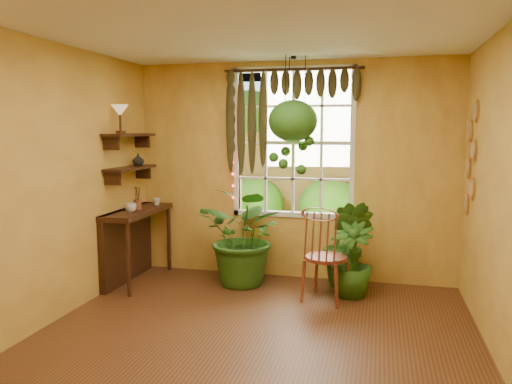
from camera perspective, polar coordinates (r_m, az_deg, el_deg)
floor at (r=4.42m, az=-1.16°, el=-17.81°), size 4.50×4.50×0.00m
ceiling at (r=4.09m, az=-1.27°, el=18.91°), size 4.50×4.50×0.00m
wall_back at (r=6.23m, az=4.22°, el=2.40°), size 4.00×0.00×4.00m
wall_left at (r=4.95m, az=-24.15°, el=0.55°), size 0.00×4.50×4.50m
window at (r=6.24m, az=4.30°, el=5.63°), size 1.52×0.10×1.86m
valance_vine at (r=6.15m, az=3.36°, el=10.99°), size 1.70×0.12×1.10m
string_lights at (r=6.32m, az=-2.69°, el=6.11°), size 0.03×0.03×1.54m
wall_plates at (r=5.74m, az=23.31°, el=3.43°), size 0.04×0.32×1.10m
counter_ledge at (r=6.35m, az=-14.19°, el=-4.99°), size 0.40×1.20×0.90m
shelf_lower at (r=6.22m, az=-14.15°, el=2.66°), size 0.25×0.90×0.04m
shelf_upper at (r=6.20m, az=-14.27°, el=6.34°), size 0.25×0.90×0.04m
backyard at (r=10.79m, az=9.66°, el=3.99°), size 14.00×10.00×12.00m
windsor_chair at (r=5.54m, az=7.88°, el=-8.78°), size 0.55×0.57×1.21m
potted_plant_left at (r=5.98m, az=-1.12°, el=-5.07°), size 1.33×1.24×1.20m
potted_plant_mid at (r=6.02m, az=10.41°, el=-5.83°), size 0.67×0.59×1.05m
potted_plant_right at (r=5.72m, az=10.83°, el=-7.61°), size 0.56×0.56×0.84m
hanging_basket at (r=5.85m, az=4.24°, el=7.47°), size 0.57×0.57×1.37m
cup_a at (r=6.05m, az=-14.11°, el=-1.73°), size 0.18×0.18×0.10m
cup_b at (r=6.53m, az=-11.30°, el=-1.07°), size 0.11×0.11×0.09m
brush_jar at (r=6.23m, az=-13.41°, el=-0.67°), size 0.10×0.10×0.35m
shelf_vase at (r=6.38m, az=-13.32°, el=3.62°), size 0.18×0.18×0.15m
tiffany_lamp at (r=5.99m, az=-15.29°, el=8.78°), size 0.20×0.20×0.33m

